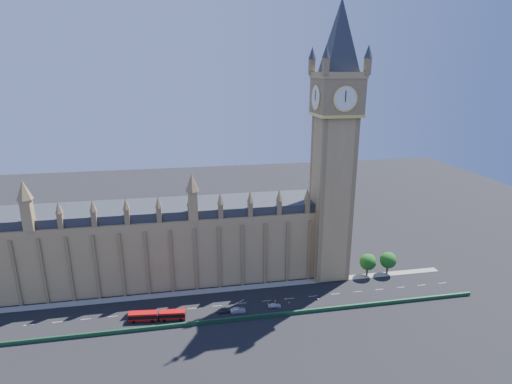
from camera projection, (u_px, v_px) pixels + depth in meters
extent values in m
plane|color=black|center=(230.00, 305.00, 128.65)|extent=(400.00, 400.00, 0.00)
cube|color=#9F854D|center=(152.00, 247.00, 141.46)|extent=(120.00, 20.00, 25.00)
cube|color=#2D3035|center=(149.00, 210.00, 137.44)|extent=(120.00, 18.00, 3.00)
cube|color=#9F854D|center=(331.00, 200.00, 140.10)|extent=(12.00, 12.00, 58.00)
cube|color=olive|center=(337.00, 97.00, 130.07)|extent=(14.00, 14.00, 12.00)
cylinder|color=silver|center=(345.00, 99.00, 123.33)|extent=(7.20, 0.30, 7.20)
cube|color=#9F854D|center=(338.00, 75.00, 128.06)|extent=(14.50, 14.50, 2.00)
cube|color=#1E4C2D|center=(233.00, 319.00, 119.99)|extent=(160.00, 0.60, 1.20)
cube|color=gray|center=(227.00, 289.00, 137.57)|extent=(160.00, 3.00, 0.16)
cylinder|color=#382619|center=(367.00, 271.00, 146.50)|extent=(0.70, 0.70, 4.00)
sphere|color=#154B14|center=(368.00, 262.00, 145.50)|extent=(6.00, 6.00, 6.00)
sphere|color=#154B14|center=(370.00, 260.00, 145.75)|extent=(4.38, 4.38, 4.38)
cylinder|color=#382619|center=(387.00, 269.00, 147.89)|extent=(0.70, 0.70, 4.00)
sphere|color=#154B14|center=(388.00, 260.00, 146.89)|extent=(6.00, 6.00, 6.00)
sphere|color=#154B14|center=(390.00, 258.00, 147.14)|extent=(4.38, 4.38, 4.38)
cube|color=red|center=(143.00, 317.00, 119.85)|extent=(8.77, 3.25, 2.86)
cube|color=red|center=(173.00, 315.00, 120.50)|extent=(7.83, 3.15, 2.86)
cube|color=black|center=(143.00, 316.00, 119.75)|extent=(8.83, 3.30, 1.09)
cube|color=black|center=(173.00, 314.00, 120.41)|extent=(7.88, 3.21, 1.09)
cylinder|color=black|center=(157.00, 316.00, 120.20)|extent=(1.00, 2.35, 2.29)
cylinder|color=black|center=(134.00, 322.00, 118.78)|extent=(0.98, 0.38, 0.95)
cylinder|color=black|center=(135.00, 317.00, 121.05)|extent=(0.98, 0.38, 0.95)
cylinder|color=black|center=(152.00, 321.00, 119.19)|extent=(0.98, 0.38, 0.95)
cylinder|color=black|center=(154.00, 317.00, 121.47)|extent=(0.98, 0.38, 0.95)
cylinder|color=black|center=(164.00, 321.00, 119.46)|extent=(0.98, 0.38, 0.95)
cylinder|color=black|center=(165.00, 316.00, 121.73)|extent=(0.98, 0.38, 0.95)
cylinder|color=black|center=(181.00, 320.00, 119.82)|extent=(0.98, 0.38, 0.95)
cylinder|color=black|center=(181.00, 315.00, 122.10)|extent=(0.98, 0.38, 0.95)
imported|color=#3B3E43|center=(225.00, 310.00, 124.36)|extent=(4.57, 2.34, 1.49)
imported|color=#979B9E|center=(238.00, 310.00, 124.08)|extent=(4.81, 1.86, 1.56)
imported|color=silver|center=(275.00, 306.00, 127.00)|extent=(4.32, 1.91, 1.23)
cube|color=black|center=(289.00, 304.00, 129.18)|extent=(0.51, 0.51, 0.04)
cone|color=red|center=(289.00, 303.00, 129.09)|extent=(0.56, 0.56, 0.68)
cylinder|color=white|center=(289.00, 302.00, 129.06)|extent=(0.33, 0.33, 0.12)
cube|color=black|center=(275.00, 302.00, 130.00)|extent=(0.39, 0.39, 0.04)
cone|color=#FF4E0D|center=(275.00, 301.00, 129.91)|extent=(0.43, 0.43, 0.67)
cylinder|color=white|center=(275.00, 301.00, 129.89)|extent=(0.32, 0.32, 0.11)
cube|color=black|center=(318.00, 300.00, 131.19)|extent=(0.40, 0.40, 0.04)
cone|color=#E3600B|center=(318.00, 299.00, 131.09)|extent=(0.44, 0.44, 0.68)
cylinder|color=white|center=(318.00, 299.00, 131.07)|extent=(0.33, 0.33, 0.12)
cube|color=black|center=(285.00, 300.00, 131.14)|extent=(0.56, 0.56, 0.04)
cone|color=#FF3C0D|center=(285.00, 299.00, 131.04)|extent=(0.61, 0.61, 0.74)
cylinder|color=white|center=(285.00, 299.00, 131.01)|extent=(0.36, 0.36, 0.13)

